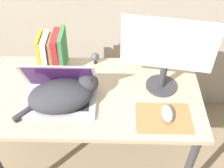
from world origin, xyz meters
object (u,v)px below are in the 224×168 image
(book_row, at_px, (53,52))
(computer_mouse, at_px, (167,113))
(cat, at_px, (64,94))
(webcam, at_px, (95,57))
(external_monitor, at_px, (167,51))
(laptop, at_px, (60,94))

(book_row, bearing_deg, computer_mouse, -30.09)
(cat, bearing_deg, webcam, 67.29)
(cat, bearing_deg, book_row, 108.62)
(cat, xyz_separation_m, book_row, (-0.10, 0.29, 0.04))
(external_monitor, distance_m, computer_mouse, 0.31)
(external_monitor, relative_size, book_row, 1.89)
(laptop, relative_size, computer_mouse, 3.34)
(computer_mouse, bearing_deg, external_monitor, 91.99)
(computer_mouse, xyz_separation_m, webcam, (-0.38, 0.39, 0.03))
(external_monitor, bearing_deg, laptop, -168.35)
(external_monitor, xyz_separation_m, computer_mouse, (0.01, -0.21, -0.23))
(laptop, bearing_deg, external_monitor, 11.65)
(external_monitor, bearing_deg, computer_mouse, -88.01)
(laptop, relative_size, external_monitor, 0.82)
(laptop, xyz_separation_m, computer_mouse, (0.54, -0.10, -0.03))
(external_monitor, height_order, book_row, external_monitor)
(external_monitor, xyz_separation_m, book_row, (-0.61, 0.15, -0.13))
(webcam, bearing_deg, cat, -112.71)
(book_row, bearing_deg, webcam, 9.28)
(external_monitor, bearing_deg, cat, -164.73)
(cat, height_order, webcam, cat)
(cat, bearing_deg, laptop, 133.47)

